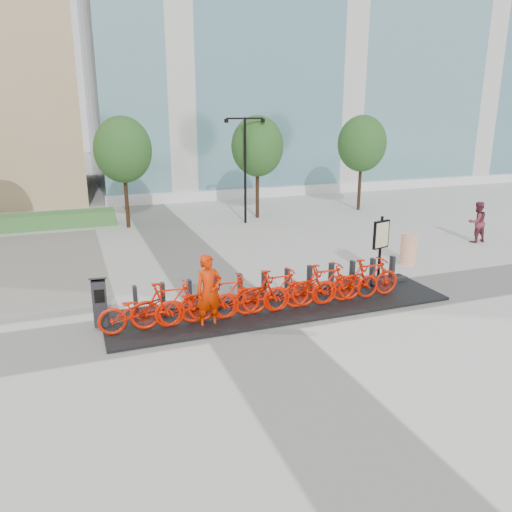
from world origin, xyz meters
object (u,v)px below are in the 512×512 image
object	(u,v)px
bike_0	(140,310)
kiosk	(100,302)
pedestrian	(477,222)
construction_barrel	(409,249)
map_sign	(381,237)
worker_red	(209,292)

from	to	relation	value
bike_0	kiosk	size ratio (longest dim) A/B	1.54
pedestrian	construction_barrel	bearing A→B (deg)	20.18
construction_barrel	kiosk	bearing A→B (deg)	-169.95
construction_barrel	map_sign	size ratio (longest dim) A/B	0.55
kiosk	worker_red	size ratio (longest dim) A/B	0.69
kiosk	worker_red	distance (m)	2.73
kiosk	pedestrian	xyz separation A→B (m)	(15.27, 3.52, 0.14)
bike_0	kiosk	bearing A→B (deg)	53.79
bike_0	map_sign	bearing A→B (deg)	-77.91
kiosk	pedestrian	world-z (taller)	pedestrian
bike_0	construction_barrel	world-z (taller)	bike_0
kiosk	map_sign	xyz separation A→B (m)	(8.89, 1.06, 0.63)
worker_red	map_sign	world-z (taller)	map_sign
construction_barrel	worker_red	bearing A→B (deg)	-161.09
kiosk	construction_barrel	world-z (taller)	kiosk
kiosk	construction_barrel	xyz separation A→B (m)	(10.67, 1.89, -0.15)
worker_red	map_sign	bearing A→B (deg)	9.32
bike_0	map_sign	world-z (taller)	map_sign
worker_red	construction_barrel	distance (m)	8.57
map_sign	kiosk	bearing A→B (deg)	172.24
bike_0	pedestrian	world-z (taller)	pedestrian
pedestrian	construction_barrel	world-z (taller)	pedestrian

